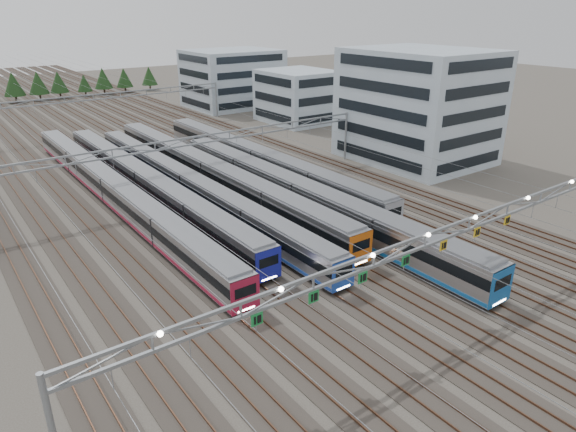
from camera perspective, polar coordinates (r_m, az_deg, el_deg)
ground at (r=44.96m, az=14.07°, el=-11.13°), size 400.00×400.00×0.00m
track_bed at (r=128.66m, az=-22.42°, el=10.41°), size 54.00×260.00×5.42m
train_a at (r=71.05m, az=-18.93°, el=2.83°), size 2.80×66.33×3.65m
train_b at (r=72.28m, az=-15.55°, el=3.58°), size 2.86×59.71×3.73m
train_c at (r=70.32m, az=-10.90°, el=3.38°), size 2.67×62.07×3.47m
train_d at (r=74.07m, az=-8.56°, el=4.72°), size 3.06×61.59×3.99m
train_e at (r=64.08m, az=1.49°, el=2.20°), size 3.11×55.74×4.06m
train_f at (r=79.34m, az=-3.20°, el=6.12°), size 3.08×55.74×4.01m
gantry_near at (r=41.48m, az=15.05°, el=-3.00°), size 56.36×0.61×8.08m
gantry_mid at (r=72.07m, az=-10.37°, el=7.54°), size 56.36×0.36×8.00m
gantry_far at (r=113.54m, az=-20.77°, el=11.79°), size 56.36×0.36×8.00m
depot_bldg_south at (r=89.16m, az=14.23°, el=11.76°), size 18.00×22.00×18.07m
depot_bldg_mid at (r=118.00m, az=1.14°, el=13.17°), size 14.00×16.00×11.28m
depot_bldg_north at (r=137.80m, az=-6.17°, el=14.96°), size 22.00×18.00×14.16m
treeline at (r=160.35m, az=-28.37°, el=12.50°), size 81.20×5.60×7.02m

